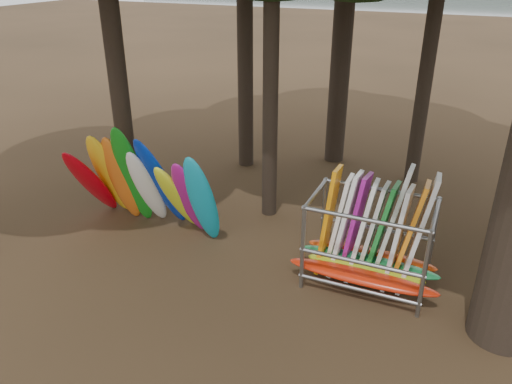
% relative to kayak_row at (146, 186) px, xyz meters
% --- Properties ---
extents(ground, '(120.00, 120.00, 0.00)m').
position_rel_kayak_row_xyz_m(ground, '(3.59, -0.98, -1.25)').
color(ground, '#47331E').
rests_on(ground, ground).
extents(lake, '(160.00, 160.00, 0.00)m').
position_rel_kayak_row_xyz_m(lake, '(3.59, 59.02, -1.25)').
color(lake, gray).
rests_on(lake, ground).
extents(kayak_row, '(4.16, 1.97, 3.04)m').
position_rel_kayak_row_xyz_m(kayak_row, '(0.00, 0.00, 0.00)').
color(kayak_row, '#B3030F').
rests_on(kayak_row, ground).
extents(storage_rack, '(3.19, 1.50, 2.71)m').
position_rel_kayak_row_xyz_m(storage_rack, '(5.68, -0.01, -0.32)').
color(storage_rack, gray).
rests_on(storage_rack, ground).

